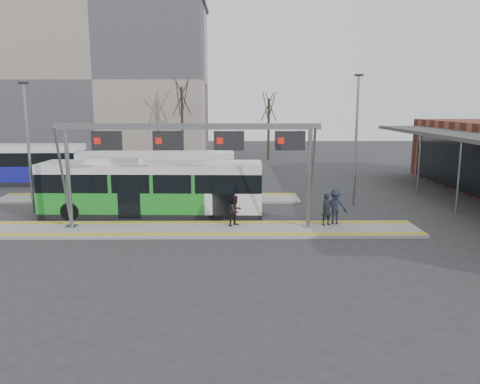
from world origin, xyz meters
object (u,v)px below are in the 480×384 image
Objects in this scene: hero_bus at (152,189)px; gantry at (191,145)px; passenger_a at (327,209)px; passenger_c at (335,206)px; passenger_b at (236,211)px.

gantry is at bearing -48.19° from hero_bus.
passenger_a is at bearing 2.47° from gantry.
passenger_a is at bearing -144.24° from passenger_c.
gantry reaches higher than hero_bus.
gantry is 8.02m from passenger_c.
gantry is 8.32× the size of passenger_b.
passenger_b is at bearing 6.82° from gantry.
hero_bus is at bearing 136.38° from passenger_a.
passenger_b is (-4.67, -0.04, -0.04)m from passenger_a.
passenger_a is (9.41, -2.75, -0.58)m from hero_bus.
passenger_c is (5.16, 0.30, 0.14)m from passenger_b.
hero_bus reaches higher than passenger_b.
passenger_b is 5.17m from passenger_c.
passenger_a is at bearing -43.41° from passenger_b.
hero_bus is 6.72× the size of passenger_c.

